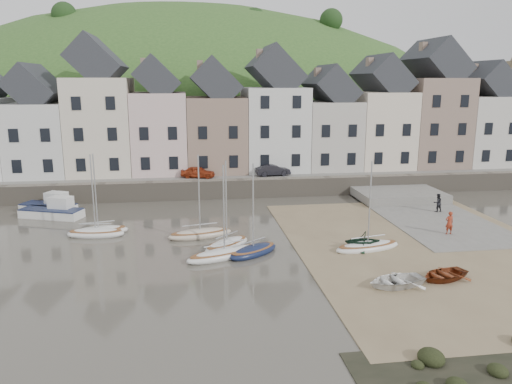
{
  "coord_description": "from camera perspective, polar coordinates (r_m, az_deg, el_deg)",
  "views": [
    {
      "loc": [
        -5.1,
        -30.09,
        11.24
      ],
      "look_at": [
        0.0,
        6.0,
        3.0
      ],
      "focal_mm": 34.66,
      "sensor_mm": 36.0,
      "label": 1
    }
  ],
  "objects": [
    {
      "name": "rowboat_red",
      "position": [
        30.69,
        20.83,
        -8.87
      ],
      "size": [
        3.6,
        3.05,
        0.63
      ],
      "primitive_type": "imported",
      "rotation": [
        0.0,
        0.0,
        -1.24
      ],
      "color": "brown",
      "rests_on": "beach"
    },
    {
      "name": "sailboat_6",
      "position": [
        34.5,
        12.76,
        -6.14
      ],
      "size": [
        5.01,
        2.47,
        6.32
      ],
      "color": "silver",
      "rests_on": "ground"
    },
    {
      "name": "sailboat_2",
      "position": [
        36.64,
        -6.47,
        -4.78
      ],
      "size": [
        4.98,
        2.54,
        6.32
      ],
      "color": "beige",
      "rests_on": "ground"
    },
    {
      "name": "car_left",
      "position": [
        50.42,
        -6.71,
        2.3
      ],
      "size": [
        3.66,
        2.23,
        1.16
      ],
      "primitive_type": "imported",
      "rotation": [
        0.0,
        0.0,
        1.3
      ],
      "color": "#9F3417",
      "rests_on": "quay_street"
    },
    {
      "name": "sailboat_3",
      "position": [
        34.1,
        -3.39,
        -6.06
      ],
      "size": [
        3.97,
        3.87,
        6.32
      ],
      "color": "silver",
      "rests_on": "ground"
    },
    {
      "name": "seawall",
      "position": [
        48.48,
        -1.82,
        0.42
      ],
      "size": [
        70.0,
        1.2,
        1.8
      ],
      "primitive_type": "cube",
      "color": "slate",
      "rests_on": "ground"
    },
    {
      "name": "rowboat_green",
      "position": [
        34.29,
        12.18,
        -5.48
      ],
      "size": [
        2.55,
        2.25,
        1.26
      ],
      "primitive_type": "imported",
      "rotation": [
        0.0,
        0.0,
        -1.65
      ],
      "color": "#152F20",
      "rests_on": "beach"
    },
    {
      "name": "car_right",
      "position": [
        51.17,
        1.98,
        2.54
      ],
      "size": [
        3.65,
        1.57,
        1.17
      ],
      "primitive_type": "imported",
      "rotation": [
        0.0,
        0.0,
        1.66
      ],
      "color": "black",
      "rests_on": "quay_street"
    },
    {
      "name": "hillside",
      "position": [
        94.71,
        -7.62,
        -5.35
      ],
      "size": [
        134.4,
        84.0,
        84.0
      ],
      "color": "#2F5321",
      "rests_on": "ground"
    },
    {
      "name": "beach",
      "position": [
        35.92,
        19.18,
        -6.18
      ],
      "size": [
        18.0,
        26.0,
        0.06
      ],
      "primitive_type": "cube",
      "color": "#786649",
      "rests_on": "ground"
    },
    {
      "name": "sailboat_1",
      "position": [
        38.82,
        -17.74,
        -4.31
      ],
      "size": [
        4.6,
        2.45,
        6.32
      ],
      "color": "silver",
      "rests_on": "ground"
    },
    {
      "name": "quay_street",
      "position": [
        51.76,
        -2.25,
        1.94
      ],
      "size": [
        70.0,
        7.0,
        0.1
      ],
      "primitive_type": "cube",
      "color": "slate",
      "rests_on": "quay_land"
    },
    {
      "name": "person_red",
      "position": [
        39.22,
        21.42,
        -3.33
      ],
      "size": [
        0.65,
        0.44,
        1.73
      ],
      "primitive_type": "imported",
      "rotation": [
        0.0,
        0.0,
        3.19
      ],
      "color": "maroon",
      "rests_on": "slipway"
    },
    {
      "name": "townhouse_terrace",
      "position": [
        54.66,
        -0.82,
        8.63
      ],
      "size": [
        61.05,
        8.0,
        13.93
      ],
      "color": "white",
      "rests_on": "quay_land"
    },
    {
      "name": "person_dark",
      "position": [
        45.51,
        20.22,
        -1.17
      ],
      "size": [
        0.84,
        0.68,
        1.6
      ],
      "primitive_type": "imported",
      "rotation": [
        0.0,
        0.0,
        3.25
      ],
      "color": "black",
      "rests_on": "slipway"
    },
    {
      "name": "rowboat_white",
      "position": [
        28.9,
        15.82,
        -9.79
      ],
      "size": [
        3.74,
        2.98,
        0.69
      ],
      "primitive_type": "imported",
      "rotation": [
        0.0,
        0.0,
        -1.38
      ],
      "color": "white",
      "rests_on": "beach"
    },
    {
      "name": "sailboat_5",
      "position": [
        32.85,
        -0.32,
        -6.78
      ],
      "size": [
        4.1,
        3.55,
        6.32
      ],
      "color": "#141D3E",
      "rests_on": "ground"
    },
    {
      "name": "motorboat_0",
      "position": [
        44.83,
        -22.31,
        -1.99
      ],
      "size": [
        5.5,
        3.44,
        1.7
      ],
      "color": "silver",
      "rests_on": "ground"
    },
    {
      "name": "motorboat_2",
      "position": [
        46.73,
        -22.65,
        -1.45
      ],
      "size": [
        5.15,
        3.58,
        1.7
      ],
      "color": "silver",
      "rests_on": "ground"
    },
    {
      "name": "ground",
      "position": [
        32.52,
        1.49,
        -7.49
      ],
      "size": [
        160.0,
        160.0,
        0.0
      ],
      "primitive_type": "plane",
      "color": "#403D32",
      "rests_on": "ground"
    },
    {
      "name": "sailboat_4",
      "position": [
        32.4,
        -3.66,
        -7.1
      ],
      "size": [
        5.54,
        3.56,
        6.32
      ],
      "color": "silver",
      "rests_on": "ground"
    },
    {
      "name": "quay_land",
      "position": [
        63.17,
        -3.3,
        3.16
      ],
      "size": [
        90.0,
        30.0,
        1.5
      ],
      "primitive_type": "cube",
      "color": "#2F5321",
      "rests_on": "ground"
    },
    {
      "name": "slipway",
      "position": [
        44.49,
        19.14,
        -2.54
      ],
      "size": [
        8.0,
        18.0,
        0.12
      ],
      "primitive_type": "cube",
      "color": "slate",
      "rests_on": "ground"
    },
    {
      "name": "sailboat_0",
      "position": [
        38.45,
        -18.0,
        -4.49
      ],
      "size": [
        4.31,
        1.87,
        6.32
      ],
      "color": "silver",
      "rests_on": "ground"
    }
  ]
}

